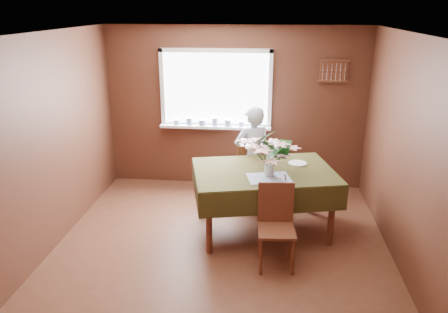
# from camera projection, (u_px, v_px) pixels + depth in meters

# --- Properties ---
(floor) EXTENTS (4.50, 4.50, 0.00)m
(floor) POSITION_uv_depth(u_px,v_px,m) (219.00, 257.00, 5.06)
(floor) COLOR #50291B
(floor) RESTS_ON ground
(ceiling) EXTENTS (4.50, 4.50, 0.00)m
(ceiling) POSITION_uv_depth(u_px,v_px,m) (218.00, 34.00, 4.24)
(ceiling) COLOR white
(ceiling) RESTS_ON wall_back
(wall_back) EXTENTS (4.00, 0.00, 4.00)m
(wall_back) POSITION_uv_depth(u_px,v_px,m) (235.00, 108.00, 6.76)
(wall_back) COLOR brown
(wall_back) RESTS_ON floor
(wall_front) EXTENTS (4.00, 0.00, 4.00)m
(wall_front) POSITION_uv_depth(u_px,v_px,m) (175.00, 282.00, 2.54)
(wall_front) COLOR brown
(wall_front) RESTS_ON floor
(wall_left) EXTENTS (0.00, 4.50, 4.50)m
(wall_left) POSITION_uv_depth(u_px,v_px,m) (40.00, 150.00, 4.84)
(wall_left) COLOR brown
(wall_left) RESTS_ON floor
(wall_right) EXTENTS (0.00, 4.50, 4.50)m
(wall_right) POSITION_uv_depth(u_px,v_px,m) (413.00, 162.00, 4.46)
(wall_right) COLOR brown
(wall_right) RESTS_ON floor
(window_assembly) EXTENTS (1.72, 0.20, 1.22)m
(window_assembly) POSITION_uv_depth(u_px,v_px,m) (216.00, 103.00, 6.71)
(window_assembly) COLOR white
(window_assembly) RESTS_ON wall_back
(spoon_rack) EXTENTS (0.44, 0.05, 0.33)m
(spoon_rack) POSITION_uv_depth(u_px,v_px,m) (334.00, 71.00, 6.40)
(spoon_rack) COLOR brown
(spoon_rack) RESTS_ON wall_back
(dining_table) EXTENTS (1.94, 1.53, 0.84)m
(dining_table) POSITION_uv_depth(u_px,v_px,m) (264.00, 178.00, 5.44)
(dining_table) COLOR brown
(dining_table) RESTS_ON floor
(chair_far) EXTENTS (0.52, 0.52, 0.92)m
(chair_far) POSITION_uv_depth(u_px,v_px,m) (247.00, 170.00, 6.31)
(chair_far) COLOR brown
(chair_far) RESTS_ON floor
(chair_near) EXTENTS (0.43, 0.43, 0.93)m
(chair_near) POSITION_uv_depth(u_px,v_px,m) (276.00, 222.00, 4.81)
(chair_near) COLOR brown
(chair_near) RESTS_ON floor
(seated_woman) EXTENTS (0.64, 0.55, 1.47)m
(seated_woman) POSITION_uv_depth(u_px,v_px,m) (252.00, 157.00, 6.18)
(seated_woman) COLOR white
(seated_woman) RESTS_ON floor
(flower_bouquet) EXTENTS (0.61, 0.61, 0.52)m
(flower_bouquet) POSITION_uv_depth(u_px,v_px,m) (270.00, 149.00, 5.11)
(flower_bouquet) COLOR white
(flower_bouquet) RESTS_ON dining_table
(side_plate) EXTENTS (0.25, 0.25, 0.01)m
(side_plate) POSITION_uv_depth(u_px,v_px,m) (298.00, 163.00, 5.62)
(side_plate) COLOR white
(side_plate) RESTS_ON dining_table
(table_knife) EXTENTS (0.02, 0.21, 0.00)m
(table_knife) POSITION_uv_depth(u_px,v_px,m) (285.00, 177.00, 5.15)
(table_knife) COLOR silver
(table_knife) RESTS_ON dining_table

